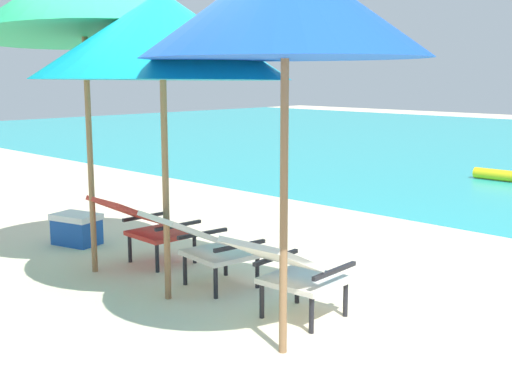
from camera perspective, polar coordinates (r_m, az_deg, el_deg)
The scene contains 7 objects.
ground_plane at distance 8.68m, azimuth 17.01°, elevation -1.88°, with size 40.00×40.00×0.00m, color beige.
lounge_chair_left at distance 6.11m, azimuth -9.44°, elevation -2.66°, with size 0.57×0.89×0.68m.
lounge_chair_center at distance 5.38m, azimuth -4.56°, elevation -4.32°, with size 0.63×0.93×0.68m.
lounge_chair_right at distance 4.66m, azimuth 2.89°, elevation -6.59°, with size 0.60×0.91×0.68m.
beach_umbrella_center at distance 5.05m, azimuth -8.07°, elevation 13.10°, with size 2.64×2.64×2.35m.
beach_umbrella_right at distance 4.00m, azimuth 2.53°, elevation 15.70°, with size 1.92×1.91×2.44m.
cooler_box at distance 7.10m, azimuth -15.12°, elevation -3.07°, with size 0.54×0.43×0.32m.
Camera 1 is at (3.91, -3.55, 1.75)m, focal length 46.66 mm.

